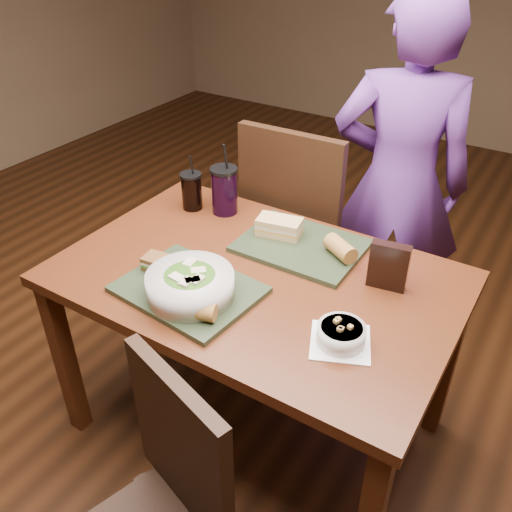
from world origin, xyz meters
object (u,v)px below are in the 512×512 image
Objects in this scene: soup_bowl at (341,334)px; tray_near at (189,289)px; cup_berry at (224,190)px; chip_bag at (389,266)px; dining_table at (256,295)px; diner at (398,185)px; baguette_far at (340,248)px; chair_near at (163,512)px; sandwich_far at (279,227)px; salad_bowl at (190,284)px; sandwich_near at (159,263)px; baguette_near at (198,311)px; chair_far at (300,226)px; cup_cola at (192,191)px; tray_far at (301,246)px.

tray_near is at bearing -175.35° from soup_bowl.
chip_bag is at bearing -10.47° from cup_berry.
diner is at bearing 76.89° from dining_table.
diner is 3.75× the size of tray_near.
diner is at bearing 90.93° from baguette_far.
chair_near reaches higher than tray_near.
chip_bag is at bearing -9.44° from sandwich_far.
sandwich_far reaches higher than baguette_far.
salad_bowl reaches higher than sandwich_near.
dining_table is 0.48m from cup_berry.
dining_table is 10.80× the size of baguette_far.
dining_table is at bearing -41.64° from cup_berry.
baguette_near reaches higher than tray_near.
soup_bowl is at bearing 20.25° from baguette_near.
chair_far is at bearing 104.50° from dining_table.
cup_cola is at bearing 23.88° from diner.
salad_bowl is at bearing -107.81° from tray_far.
sandwich_far reaches higher than dining_table.
tray_far is 0.39m from cup_berry.
cup_berry is at bearing 138.36° from dining_table.
chair_far reaches higher than baguette_near.
tray_far is 1.57× the size of salad_bowl.
chair_far reaches higher than tray_near.
diner is 7.26× the size of soup_bowl.
chair_near reaches higher than sandwich_near.
cup_berry is at bearing 160.26° from chip_bag.
sandwich_far is at bearing -73.77° from chair_far.
soup_bowl reaches higher than dining_table.
baguette_near reaches higher than sandwich_near.
diner reaches higher than chair_far.
diner is 0.98m from soup_bowl.
baguette_near is at bearing -80.78° from chair_far.
chair_far is 3.65× the size of cup_berry.
sandwich_far is (-0.10, 0.01, 0.04)m from tray_far.
dining_table is at bearing -75.50° from chair_far.
diner is at bearing 65.01° from sandwich_near.
tray_near is at bearing -87.79° from chair_far.
baguette_near is at bearing -26.55° from sandwich_near.
salad_bowl is at bearing -17.71° from sandwich_near.
tray_far is at bearing 59.65° from diner.
tray_far reaches higher than dining_table.
salad_bowl is 0.18m from sandwich_near.
tray_near is 1.46× the size of cup_berry.
diner is 0.68m from chip_bag.
baguette_far is (0.20, 0.22, 0.14)m from dining_table.
cup_cola is (-0.41, 0.02, 0.03)m from sandwich_far.
soup_bowl reaches higher than sandwich_near.
cup_berry is (-0.32, 0.59, 0.05)m from baguette_near.
cup_cola reaches higher than chair_near.
baguette_near reaches higher than dining_table.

